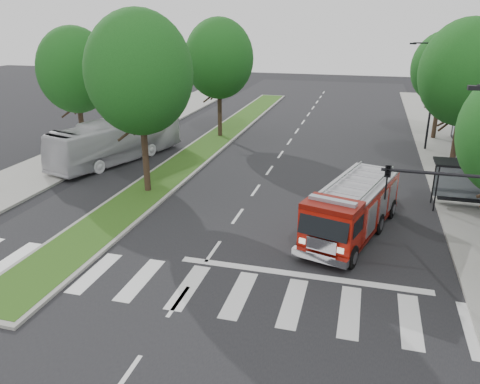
# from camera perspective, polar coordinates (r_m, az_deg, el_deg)

# --- Properties ---
(ground) EXTENTS (140.00, 140.00, 0.00)m
(ground) POSITION_cam_1_polar(r_m,az_deg,el_deg) (20.67, -3.28, -7.23)
(ground) COLOR black
(ground) RESTS_ON ground
(sidewalk_right) EXTENTS (5.00, 80.00, 0.15)m
(sidewalk_right) POSITION_cam_1_polar(r_m,az_deg,el_deg) (29.66, 27.11, -0.59)
(sidewalk_right) COLOR gray
(sidewalk_right) RESTS_ON ground
(sidewalk_left) EXTENTS (5.00, 80.00, 0.15)m
(sidewalk_left) POSITION_cam_1_polar(r_m,az_deg,el_deg) (35.42, -20.77, 3.53)
(sidewalk_left) COLOR gray
(sidewalk_left) RESTS_ON ground
(median) EXTENTS (3.00, 50.00, 0.15)m
(median) POSITION_cam_1_polar(r_m,az_deg,el_deg) (38.47, -3.34, 6.12)
(median) COLOR gray
(median) RESTS_ON ground
(bus_shelter) EXTENTS (3.20, 1.60, 2.61)m
(bus_shelter) POSITION_cam_1_polar(r_m,az_deg,el_deg) (27.08, 25.80, 2.18)
(bus_shelter) COLOR black
(bus_shelter) RESTS_ON ground
(tree_right_mid) EXTENTS (5.60, 5.60, 9.72)m
(tree_right_mid) POSITION_cam_1_polar(r_m,az_deg,el_deg) (31.95, 25.90, 12.92)
(tree_right_mid) COLOR black
(tree_right_mid) RESTS_ON ground
(tree_right_far) EXTENTS (5.00, 5.00, 8.73)m
(tree_right_far) POSITION_cam_1_polar(r_m,az_deg,el_deg) (41.85, 23.53, 13.70)
(tree_right_far) COLOR black
(tree_right_far) RESTS_ON ground
(tree_median_near) EXTENTS (5.80, 5.80, 10.16)m
(tree_median_near) POSITION_cam_1_polar(r_m,az_deg,el_deg) (26.34, -12.16, 13.97)
(tree_median_near) COLOR black
(tree_median_near) RESTS_ON ground
(tree_median_far) EXTENTS (5.60, 5.60, 9.72)m
(tree_median_far) POSITION_cam_1_polar(r_m,az_deg,el_deg) (39.30, -2.58, 15.92)
(tree_median_far) COLOR black
(tree_median_far) RESTS_ON ground
(tree_left_mid) EXTENTS (5.20, 5.20, 9.16)m
(tree_left_mid) POSITION_cam_1_polar(r_m,az_deg,el_deg) (35.61, -19.47, 13.83)
(tree_left_mid) COLOR black
(tree_left_mid) RESTS_ON ground
(streetlight_right_far) EXTENTS (2.11, 0.20, 8.00)m
(streetlight_right_far) POSITION_cam_1_polar(r_m,az_deg,el_deg) (37.92, 22.23, 11.25)
(streetlight_right_far) COLOR black
(streetlight_right_far) RESTS_ON ground
(fire_engine) EXTENTS (4.42, 8.17, 2.71)m
(fire_engine) POSITION_cam_1_polar(r_m,az_deg,el_deg) (22.24, 13.55, -2.03)
(fire_engine) COLOR #630B05
(fire_engine) RESTS_ON ground
(city_bus) EXTENTS (5.64, 11.03, 3.00)m
(city_bus) POSITION_cam_1_polar(r_m,az_deg,el_deg) (34.28, -14.70, 6.15)
(city_bus) COLOR silver
(city_bus) RESTS_ON ground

